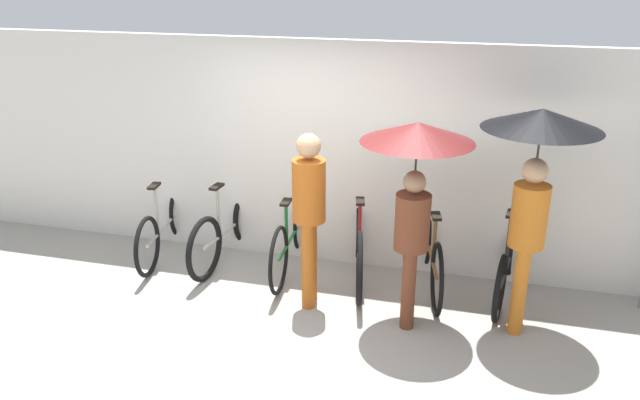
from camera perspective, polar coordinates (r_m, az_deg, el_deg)
name	(u,v)px	position (r m, az deg, el deg)	size (l,w,h in m)	color
ground_plane	(285,342)	(5.82, -3.20, -12.85)	(30.00, 30.00, 0.00)	#9E998E
back_wall	(333,156)	(6.84, 1.18, 4.09)	(11.95, 0.12, 2.49)	silver
parked_bicycle_0	(165,225)	(7.50, -14.01, -2.20)	(0.45, 1.76, 1.04)	black
parked_bicycle_1	(228,229)	(7.21, -8.44, -2.63)	(0.44, 1.77, 1.00)	black
parked_bicycle_2	(291,237)	(6.92, -2.68, -3.37)	(0.44, 1.81, 1.02)	black
parked_bicycle_3	(359,244)	(6.73, 3.56, -4.04)	(0.55, 1.79, 0.97)	black
parked_bicycle_4	(431,252)	(6.66, 10.11, -4.71)	(0.53, 1.80, 1.02)	black
parked_bicycle_5	(507,263)	(6.66, 16.75, -5.55)	(0.44, 1.69, 1.09)	black
pedestrian_leading	(309,207)	(5.96, -1.02, -0.63)	(0.32, 0.32, 1.76)	#B25619
pedestrian_center	(416,167)	(5.59, 8.73, 2.99)	(1.02, 1.02, 1.93)	brown
pedestrian_trailing	(537,159)	(5.72, 19.22, 3.56)	(1.03, 1.03, 2.07)	#C66B1E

